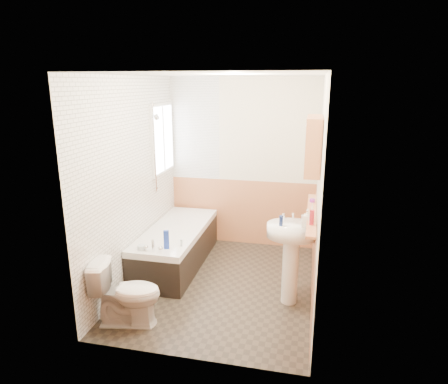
{
  "coord_description": "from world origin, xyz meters",
  "views": [
    {
      "loc": [
        1.01,
        -4.35,
        2.42
      ],
      "look_at": [
        0.0,
        0.15,
        1.15
      ],
      "focal_mm": 32.0,
      "sensor_mm": 36.0,
      "label": 1
    }
  ],
  "objects": [
    {
      "name": "floor",
      "position": [
        0.0,
        0.0,
        0.0
      ],
      "size": [
        2.8,
        2.8,
        0.0
      ],
      "primitive_type": "plane",
      "color": "black",
      "rests_on": "ground"
    },
    {
      "name": "ceiling",
      "position": [
        0.0,
        0.0,
        2.5
      ],
      "size": [
        2.8,
        2.8,
        0.0
      ],
      "primitive_type": "plane",
      "rotation": [
        3.14,
        0.0,
        0.0
      ],
      "color": "white",
      "rests_on": "ground"
    },
    {
      "name": "wall_back",
      "position": [
        0.0,
        1.41,
        1.25
      ],
      "size": [
        2.2,
        0.02,
        2.5
      ],
      "primitive_type": "cube",
      "color": "beige",
      "rests_on": "ground"
    },
    {
      "name": "wall_front",
      "position": [
        0.0,
        -1.41,
        1.25
      ],
      "size": [
        2.2,
        0.02,
        2.5
      ],
      "primitive_type": "cube",
      "color": "beige",
      "rests_on": "ground"
    },
    {
      "name": "wall_left",
      "position": [
        -1.11,
        0.0,
        1.25
      ],
      "size": [
        0.02,
        2.8,
        2.5
      ],
      "primitive_type": "cube",
      "color": "beige",
      "rests_on": "ground"
    },
    {
      "name": "wall_right",
      "position": [
        1.11,
        0.0,
        1.25
      ],
      "size": [
        0.02,
        2.8,
        2.5
      ],
      "primitive_type": "cube",
      "color": "beige",
      "rests_on": "ground"
    },
    {
      "name": "wainscot_right",
      "position": [
        1.09,
        0.0,
        0.5
      ],
      "size": [
        0.01,
        2.8,
        1.0
      ],
      "primitive_type": "cube",
      "color": "#C87E52",
      "rests_on": "wall_right"
    },
    {
      "name": "wainscot_front",
      "position": [
        0.0,
        -1.39,
        0.5
      ],
      "size": [
        2.2,
        0.01,
        1.0
      ],
      "primitive_type": "cube",
      "color": "#C87E52",
      "rests_on": "wall_front"
    },
    {
      "name": "wainscot_back",
      "position": [
        0.0,
        1.39,
        0.5
      ],
      "size": [
        2.2,
        0.01,
        1.0
      ],
      "primitive_type": "cube",
      "color": "#C87E52",
      "rests_on": "wall_back"
    },
    {
      "name": "tile_cladding_left",
      "position": [
        -1.09,
        0.0,
        1.25
      ],
      "size": [
        0.01,
        2.8,
        2.5
      ],
      "primitive_type": "cube",
      "color": "white",
      "rests_on": "wall_left"
    },
    {
      "name": "tile_return_back",
      "position": [
        -0.73,
        1.39,
        1.75
      ],
      "size": [
        0.75,
        0.01,
        1.5
      ],
      "primitive_type": "cube",
      "color": "white",
      "rests_on": "wall_back"
    },
    {
      "name": "window",
      "position": [
        -1.06,
        0.95,
        1.65
      ],
      "size": [
        0.03,
        0.79,
        0.99
      ],
      "color": "white",
      "rests_on": "wall_left"
    },
    {
      "name": "bathtub",
      "position": [
        -0.73,
        0.44,
        0.27
      ],
      "size": [
        0.7,
        1.78,
        0.67
      ],
      "color": "black",
      "rests_on": "floor"
    },
    {
      "name": "shower_riser",
      "position": [
        -1.04,
        0.59,
        1.68
      ],
      "size": [
        0.1,
        0.08,
        1.2
      ],
      "color": "silver",
      "rests_on": "wall_left"
    },
    {
      "name": "toilet",
      "position": [
        -0.76,
        -1.0,
        0.34
      ],
      "size": [
        0.76,
        0.51,
        0.68
      ],
      "primitive_type": "imported",
      "rotation": [
        0.0,
        0.0,
        1.76
      ],
      "color": "white",
      "rests_on": "floor"
    },
    {
      "name": "sink",
      "position": [
        0.84,
        -0.22,
        0.67
      ],
      "size": [
        0.55,
        0.44,
        1.05
      ],
      "rotation": [
        0.0,
        0.0,
        0.21
      ],
      "color": "white",
      "rests_on": "floor"
    },
    {
      "name": "pine_shelf",
      "position": [
        1.04,
        -0.04,
        1.02
      ],
      "size": [
        0.1,
        1.49,
        0.03
      ],
      "primitive_type": "cube",
      "color": "#C87E52",
      "rests_on": "wall_right"
    },
    {
      "name": "medicine_cabinet",
      "position": [
        1.01,
        -0.16,
        1.8
      ],
      "size": [
        0.16,
        0.65,
        0.58
      ],
      "color": "#C87E52",
      "rests_on": "wall_right"
    },
    {
      "name": "foam_can",
      "position": [
        1.04,
        -0.45,
        1.11
      ],
      "size": [
        0.06,
        0.06,
        0.15
      ],
      "primitive_type": "cylinder",
      "rotation": [
        0.0,
        0.0,
        -0.4
      ],
      "color": "maroon",
      "rests_on": "pine_shelf"
    },
    {
      "name": "green_bottle",
      "position": [
        1.04,
        -0.34,
        1.14
      ],
      "size": [
        0.05,
        0.05,
        0.21
      ],
      "primitive_type": "cone",
      "rotation": [
        0.0,
        0.0,
        0.15
      ],
      "color": "silver",
      "rests_on": "pine_shelf"
    },
    {
      "name": "black_jar",
      "position": [
        1.04,
        0.36,
        1.05
      ],
      "size": [
        0.06,
        0.06,
        0.04
      ],
      "primitive_type": "cylinder",
      "rotation": [
        0.0,
        0.0,
        -0.02
      ],
      "color": "purple",
      "rests_on": "pine_shelf"
    },
    {
      "name": "soap_bottle",
      "position": [
        1.0,
        -0.28,
        0.98
      ],
      "size": [
        0.14,
        0.22,
        0.09
      ],
      "primitive_type": "imported",
      "rotation": [
        0.0,
        0.0,
        -0.27
      ],
      "color": "silver",
      "rests_on": "sink"
    },
    {
      "name": "clear_bottle",
      "position": [
        0.72,
        -0.29,
        0.99
      ],
      "size": [
        0.05,
        0.05,
        0.11
      ],
      "primitive_type": "cylinder",
      "rotation": [
        0.0,
        0.0,
        -0.24
      ],
      "color": "navy",
      "rests_on": "sink"
    },
    {
      "name": "blue_gel",
      "position": [
        -0.61,
        -0.24,
        0.64
      ],
      "size": [
        0.07,
        0.06,
        0.23
      ],
      "primitive_type": "cube",
      "rotation": [
        0.0,
        0.0,
        0.28
      ],
      "color": "#19339E",
      "rests_on": "bathtub"
    },
    {
      "name": "cream_jar",
      "position": [
        -0.88,
        -0.34,
        0.55
      ],
      "size": [
        0.1,
        0.1,
        0.06
      ],
      "primitive_type": "cylinder",
      "rotation": [
        0.0,
        0.0,
        0.04
      ],
      "color": "silver",
      "rests_on": "bathtub"
    },
    {
      "name": "orange_bottle",
      "position": [
        -0.46,
        -0.13,
        0.57
      ],
      "size": [
        0.03,
        0.03,
        0.09
      ],
      "primitive_type": "cylinder",
      "rotation": [
        0.0,
        0.0,
        0.24
      ],
      "color": "silver",
      "rests_on": "bathtub"
    }
  ]
}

